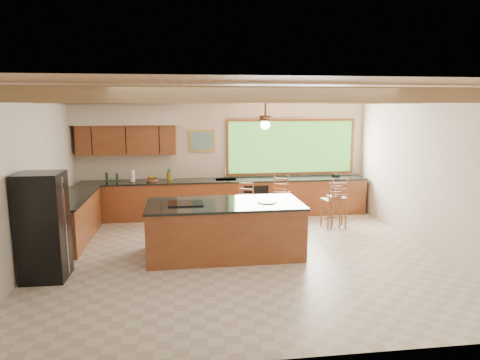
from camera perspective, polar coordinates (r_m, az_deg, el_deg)
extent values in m
plane|color=beige|center=(7.93, 0.30, -10.11)|extent=(7.20, 7.20, 0.00)
cube|color=beige|center=(10.75, -2.09, 3.42)|extent=(7.20, 0.04, 3.00)
cube|color=beige|center=(4.42, 6.19, -6.10)|extent=(7.20, 0.04, 3.00)
cube|color=beige|center=(7.90, -26.50, 0.02)|extent=(0.04, 6.50, 3.00)
cube|color=beige|center=(8.80, 24.23, 1.10)|extent=(0.04, 6.50, 3.00)
cube|color=#A06D50|center=(7.45, 0.33, 12.10)|extent=(7.20, 6.50, 0.04)
cube|color=#A57952|center=(5.87, 2.54, 11.31)|extent=(7.10, 0.15, 0.22)
cube|color=#A57952|center=(7.94, -0.19, 10.96)|extent=(7.10, 0.15, 0.22)
cube|color=#A57952|center=(9.73, -1.59, 10.77)|extent=(7.10, 0.15, 0.22)
cube|color=brown|center=(10.55, -14.86, 5.16)|extent=(2.30, 0.35, 0.70)
cube|color=beige|center=(10.45, -15.06, 8.40)|extent=(2.60, 0.50, 0.48)
cylinder|color=#FFEABF|center=(10.57, -18.79, 6.98)|extent=(0.10, 0.10, 0.01)
cylinder|color=#FFEABF|center=(10.39, -11.14, 7.28)|extent=(0.10, 0.10, 0.01)
cube|color=#6AC044|center=(10.99, 6.80, 4.39)|extent=(3.20, 0.04, 1.30)
cube|color=gold|center=(10.64, -5.05, 5.22)|extent=(0.64, 0.03, 0.54)
cube|color=#407456|center=(10.62, -5.04, 5.21)|extent=(0.54, 0.01, 0.44)
cube|color=brown|center=(10.59, -1.88, -2.50)|extent=(7.00, 0.65, 0.88)
cube|color=black|center=(10.50, -1.89, -0.04)|extent=(7.04, 0.69, 0.04)
cube|color=brown|center=(9.29, -21.35, -4.96)|extent=(0.65, 2.35, 0.88)
cube|color=black|center=(9.19, -21.53, -2.18)|extent=(0.69, 2.39, 0.04)
cube|color=black|center=(10.36, 2.17, -2.88)|extent=(0.60, 0.02, 0.78)
cube|color=silver|center=(10.50, -1.89, -0.02)|extent=(0.50, 0.38, 0.03)
cylinder|color=silver|center=(10.66, -2.01, 1.04)|extent=(0.03, 0.03, 0.30)
cylinder|color=silver|center=(10.55, -1.96, 1.65)|extent=(0.03, 0.20, 0.03)
cylinder|color=silver|center=(10.43, -14.15, 0.51)|extent=(0.12, 0.12, 0.29)
cylinder|color=#1B441D|center=(10.69, -17.34, 0.39)|extent=(0.06, 0.06, 0.22)
cylinder|color=#1B441D|center=(10.62, -16.08, 0.34)|extent=(0.06, 0.06, 0.20)
cube|color=black|center=(11.16, 12.61, 0.65)|extent=(0.22, 0.19, 0.09)
cube|color=brown|center=(7.88, -2.07, -6.67)|extent=(2.77, 1.30, 0.93)
cube|color=black|center=(7.75, -2.09, -3.21)|extent=(2.81, 1.34, 0.04)
cube|color=black|center=(7.71, -7.26, -3.12)|extent=(0.62, 0.49, 0.02)
cylinder|color=silver|center=(7.79, 3.61, -2.93)|extent=(0.34, 0.34, 0.02)
cube|color=black|center=(7.37, -24.75, -5.67)|extent=(0.67, 0.65, 1.70)
cube|color=silver|center=(7.28, -22.25, -5.68)|extent=(0.02, 0.05, 1.56)
cube|color=brown|center=(9.69, 1.03, -2.28)|extent=(0.51, 0.51, 0.04)
cylinder|color=brown|center=(9.60, 0.24, -4.51)|extent=(0.04, 0.04, 0.65)
cylinder|color=brown|center=(9.64, 2.09, -4.45)|extent=(0.04, 0.04, 0.65)
cylinder|color=brown|center=(9.90, -0.01, -4.06)|extent=(0.04, 0.04, 0.65)
cylinder|color=brown|center=(9.94, 1.78, -4.00)|extent=(0.04, 0.04, 0.65)
cube|color=brown|center=(9.78, 12.05, -2.59)|extent=(0.45, 0.45, 0.04)
cylinder|color=brown|center=(9.67, 11.45, -4.71)|extent=(0.04, 0.04, 0.62)
cylinder|color=brown|center=(9.77, 13.10, -4.62)|extent=(0.04, 0.04, 0.62)
cylinder|color=brown|center=(9.94, 10.89, -4.28)|extent=(0.04, 0.04, 0.62)
cylinder|color=brown|center=(10.04, 12.51, -4.20)|extent=(0.04, 0.04, 0.62)
cube|color=brown|center=(10.31, 5.66, -1.58)|extent=(0.52, 0.52, 0.04)
cylinder|color=brown|center=(10.20, 4.97, -3.68)|extent=(0.04, 0.04, 0.65)
cylinder|color=brown|center=(10.27, 6.68, -3.61)|extent=(0.04, 0.04, 0.65)
cylinder|color=brown|center=(10.50, 4.59, -3.28)|extent=(0.04, 0.04, 0.65)
cylinder|color=brown|center=(10.57, 6.26, -3.22)|extent=(0.04, 0.04, 0.65)
cube|color=brown|center=(9.82, 12.88, -2.28)|extent=(0.45, 0.45, 0.04)
cylinder|color=brown|center=(9.69, 12.24, -4.55)|extent=(0.04, 0.04, 0.66)
cylinder|color=brown|center=(9.81, 14.00, -4.45)|extent=(0.04, 0.04, 0.66)
cylinder|color=brown|center=(9.99, 11.61, -4.10)|extent=(0.04, 0.04, 0.66)
cylinder|color=brown|center=(10.10, 13.34, -4.02)|extent=(0.04, 0.04, 0.66)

